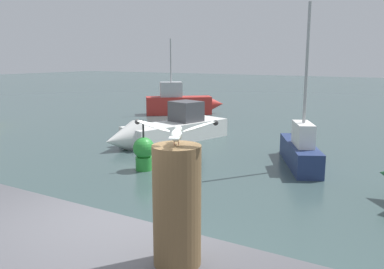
{
  "coord_description": "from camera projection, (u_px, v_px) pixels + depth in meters",
  "views": [
    {
      "loc": [
        2.8,
        -3.31,
        2.91
      ],
      "look_at": [
        1.03,
        -0.34,
        2.25
      ],
      "focal_mm": 37.73,
      "sensor_mm": 36.0,
      "label": 1
    }
  ],
  "objects": [
    {
      "name": "mooring_post",
      "position": [
        177.0,
        206.0,
        3.42
      ],
      "size": [
        0.41,
        0.41,
        1.05
      ],
      "primitive_type": "cylinder",
      "color": "brown",
      "rests_on": "harbor_quay"
    },
    {
      "name": "boat_red",
      "position": [
        183.0,
        103.0,
        20.8
      ],
      "size": [
        3.7,
        3.19,
        3.81
      ],
      "color": "#B72D28",
      "rests_on": "ground_plane"
    },
    {
      "name": "channel_buoy",
      "position": [
        144.0,
        152.0,
        10.49
      ],
      "size": [
        0.56,
        0.56,
        1.33
      ],
      "color": "green",
      "rests_on": "ground_plane"
    },
    {
      "name": "boat_navy",
      "position": [
        299.0,
        148.0,
        11.07
      ],
      "size": [
        2.05,
        3.24,
        4.26
      ],
      "color": "navy",
      "rests_on": "ground_plane"
    },
    {
      "name": "boat_white",
      "position": [
        164.0,
        131.0,
        13.82
      ],
      "size": [
        2.48,
        4.97,
        1.56
      ],
      "color": "silver",
      "rests_on": "ground_plane"
    },
    {
      "name": "seagull",
      "position": [
        176.0,
        131.0,
        3.3
      ],
      "size": [
        0.65,
        0.4,
        0.22
      ],
      "color": "tan",
      "rests_on": "mooring_post"
    }
  ]
}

